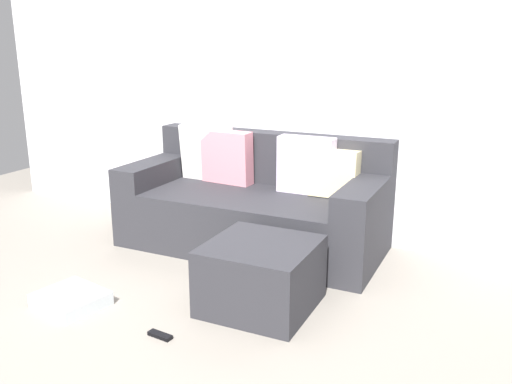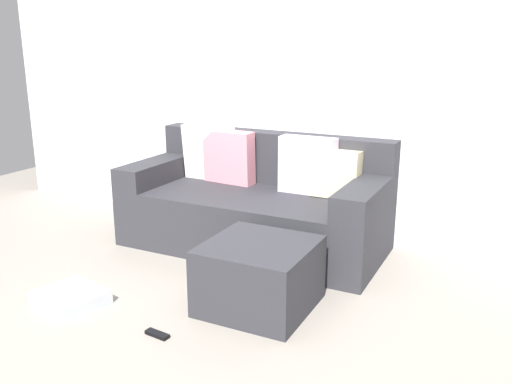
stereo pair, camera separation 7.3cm
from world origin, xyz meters
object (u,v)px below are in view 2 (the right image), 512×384
couch_sectional (257,204)px  storage_bin (71,298)px  remote_near_ottoman (157,334)px  ottoman (259,275)px

couch_sectional → storage_bin: bearing=-111.5°
couch_sectional → storage_bin: 1.62m
couch_sectional → storage_bin: (-0.58, -1.48, -0.30)m
storage_bin → remote_near_ottoman: size_ratio=2.62×
couch_sectional → ottoman: size_ratio=3.19×
remote_near_ottoman → storage_bin: bearing=-179.1°
ottoman → remote_near_ottoman: ottoman is taller
storage_bin → remote_near_ottoman: (0.72, -0.07, -0.03)m
ottoman → storage_bin: ottoman is taller
ottoman → storage_bin: (-1.08, -0.51, -0.17)m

